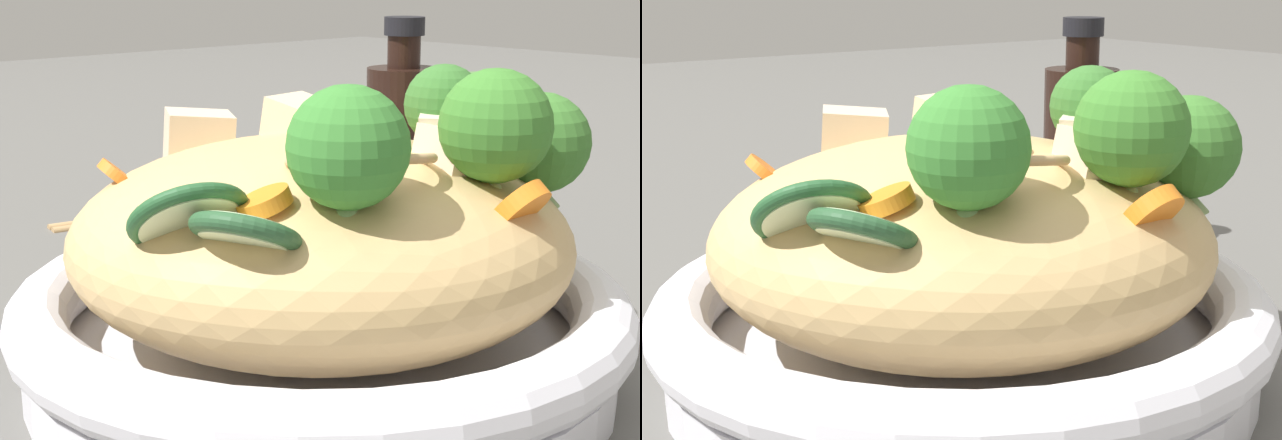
% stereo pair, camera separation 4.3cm
% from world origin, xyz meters
% --- Properties ---
extents(ground_plane, '(3.00, 3.00, 0.00)m').
position_xyz_m(ground_plane, '(0.00, 0.00, 0.00)').
color(ground_plane, '#575653').
extents(serving_bowl, '(0.28, 0.28, 0.05)m').
position_xyz_m(serving_bowl, '(0.00, 0.00, 0.03)').
color(serving_bowl, white).
rests_on(serving_bowl, ground_plane).
extents(noodle_heap, '(0.22, 0.22, 0.10)m').
position_xyz_m(noodle_heap, '(-0.00, -0.00, 0.07)').
color(noodle_heap, tan).
rests_on(noodle_heap, serving_bowl).
extents(broccoli_florets, '(0.19, 0.12, 0.07)m').
position_xyz_m(broccoli_florets, '(-0.04, 0.05, 0.12)').
color(broccoli_florets, '#95AF6D').
rests_on(broccoli_florets, serving_bowl).
extents(carrot_coins, '(0.12, 0.21, 0.04)m').
position_xyz_m(carrot_coins, '(0.01, 0.01, 0.10)').
color(carrot_coins, orange).
rests_on(carrot_coins, serving_bowl).
extents(zucchini_slices, '(0.23, 0.11, 0.03)m').
position_xyz_m(zucchini_slices, '(0.04, 0.02, 0.09)').
color(zucchini_slices, beige).
rests_on(zucchini_slices, serving_bowl).
extents(chicken_chunks, '(0.10, 0.17, 0.04)m').
position_xyz_m(chicken_chunks, '(-0.02, -0.01, 0.11)').
color(chicken_chunks, beige).
rests_on(chicken_chunks, serving_bowl).
extents(soy_sauce_bottle, '(0.05, 0.05, 0.15)m').
position_xyz_m(soy_sauce_bottle, '(-0.19, -0.13, 0.06)').
color(soy_sauce_bottle, black).
rests_on(soy_sauce_bottle, ground_plane).
extents(chopsticks_pair, '(0.21, 0.05, 0.01)m').
position_xyz_m(chopsticks_pair, '(-0.13, -0.30, 0.00)').
color(chopsticks_pair, tan).
rests_on(chopsticks_pair, ground_plane).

